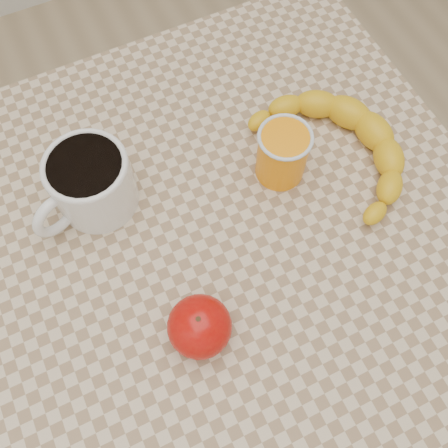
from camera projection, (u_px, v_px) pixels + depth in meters
name	position (u px, v px, depth m)	size (l,w,h in m)	color
ground	(224.00, 339.00, 1.41)	(3.00, 3.00, 0.00)	tan
table	(224.00, 252.00, 0.81)	(0.80, 0.80, 0.75)	#CBB290
coffee_mug	(90.00, 182.00, 0.70)	(0.18, 0.15, 0.10)	white
orange_juice_glass	(282.00, 154.00, 0.73)	(0.08, 0.08, 0.09)	orange
apple	(200.00, 326.00, 0.63)	(0.09, 0.09, 0.08)	#A90505
banana	(339.00, 148.00, 0.76)	(0.26, 0.34, 0.05)	gold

